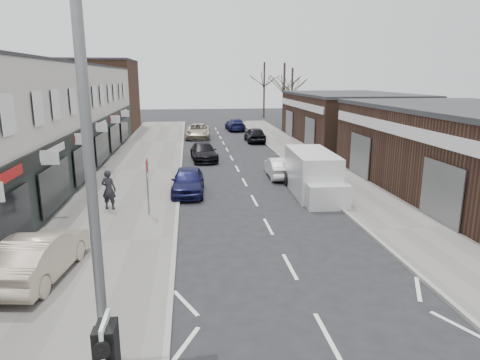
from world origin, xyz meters
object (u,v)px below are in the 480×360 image
object	(u,v)px
white_van	(313,174)
parked_car_right_c	(235,124)
sedan_on_pavement	(40,255)
parked_car_left_a	(188,181)
street_lamp	(104,190)
parked_car_left_c	(198,131)
warning_sign	(148,170)
parked_car_left_b	(204,152)
pedestrian	(109,190)
parked_car_right_b	(255,135)
parked_car_right_a	(279,167)

from	to	relation	value
white_van	parked_car_right_c	bearing A→B (deg)	94.90
sedan_on_pavement	parked_car_left_a	world-z (taller)	sedan_on_pavement
street_lamp	parked_car_left_c	xyz separation A→B (m)	(2.16, 38.49, -3.87)
sedan_on_pavement	parked_car_left_a	size ratio (longest dim) A/B	1.04
warning_sign	parked_car_left_c	distance (m)	25.88
parked_car_left_a	parked_car_left_c	size ratio (longest dim) A/B	0.79
warning_sign	parked_car_left_b	world-z (taller)	warning_sign
sedan_on_pavement	parked_car_left_b	bearing A→B (deg)	-98.76
sedan_on_pavement	street_lamp	bearing A→B (deg)	124.96
pedestrian	parked_car_right_b	xyz separation A→B (m)	(10.25, 21.23, -0.33)
parked_car_right_c	parked_car_left_b	bearing A→B (deg)	74.14
parked_car_left_b	parked_car_right_c	distance (m)	19.00
street_lamp	pedestrian	world-z (taller)	street_lamp
parked_car_right_a	parked_car_right_c	bearing A→B (deg)	-88.39
parked_car_left_a	parked_car_left_b	distance (m)	9.66
parked_car_left_c	parked_car_right_c	bearing A→B (deg)	56.28
white_van	parked_car_right_b	world-z (taller)	white_van
parked_car_left_a	parked_car_right_b	xyz separation A→B (m)	(6.54, 18.47, 0.01)
street_lamp	parked_car_right_c	xyz separation A→B (m)	(6.73, 44.62, -3.91)
white_van	parked_car_right_c	size ratio (longest dim) A/B	1.23
sedan_on_pavement	parked_car_left_c	xyz separation A→B (m)	(5.62, 31.74, -0.10)
white_van	pedestrian	world-z (taller)	white_van
parked_car_right_b	parked_car_right_c	distance (m)	9.64
parked_car_left_b	white_van	bearing A→B (deg)	-66.27
white_van	sedan_on_pavement	xyz separation A→B (m)	(-11.31, -8.94, -0.25)
parked_car_right_a	parked_car_left_b	bearing A→B (deg)	-52.88
parked_car_right_c	parked_car_right_b	bearing A→B (deg)	93.12
pedestrian	parked_car_right_c	size ratio (longest dim) A/B	0.39
white_van	parked_car_right_c	xyz separation A→B (m)	(-1.13, 28.93, -0.38)
sedan_on_pavement	parked_car_right_b	xyz separation A→B (m)	(11.12, 28.28, -0.11)
parked_car_left_a	parked_car_right_b	world-z (taller)	parked_car_right_b
warning_sign	parked_car_right_c	size ratio (longest dim) A/B	0.55
parked_car_left_b	parked_car_right_a	bearing A→B (deg)	-58.33
warning_sign	parked_car_right_c	distance (m)	32.69
warning_sign	pedestrian	size ratio (longest dim) A/B	1.42
parked_car_right_a	parked_car_right_b	xyz separation A→B (m)	(0.80, 15.17, 0.09)
sedan_on_pavement	parked_car_left_a	distance (m)	10.82
street_lamp	parked_car_left_b	bearing A→B (deg)	84.92
street_lamp	sedan_on_pavement	bearing A→B (deg)	117.12
warning_sign	sedan_on_pavement	bearing A→B (deg)	-114.99
street_lamp	parked_car_left_b	world-z (taller)	street_lamp
parked_car_right_b	parked_car_right_c	xyz separation A→B (m)	(-0.94, 9.59, -0.02)
street_lamp	sedan_on_pavement	world-z (taller)	street_lamp
street_lamp	white_van	world-z (taller)	street_lamp
street_lamp	parked_car_left_a	bearing A→B (deg)	86.11
sedan_on_pavement	parked_car_right_c	world-z (taller)	sedan_on_pavement
parked_car_left_a	parked_car_left_b	size ratio (longest dim) A/B	0.94
parked_car_right_b	parked_car_right_c	world-z (taller)	parked_car_right_b
street_lamp	parked_car_right_c	distance (m)	45.29
sedan_on_pavement	parked_car_right_c	size ratio (longest dim) A/B	0.90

